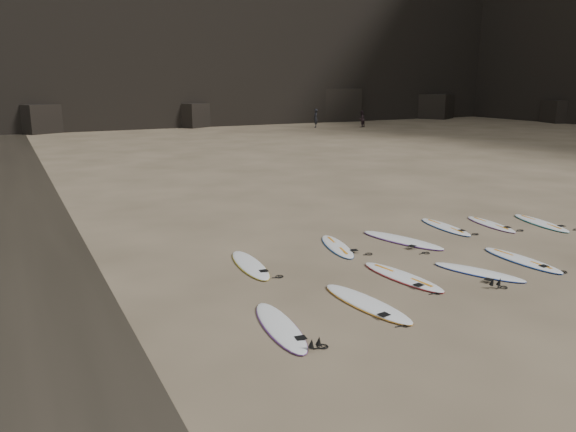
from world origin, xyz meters
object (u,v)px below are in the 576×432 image
Objects in this scene: surfboard_7 at (402,240)px; surfboard_4 at (522,260)px; surfboard_0 at (280,326)px; surfboard_8 at (445,227)px; surfboard_1 at (366,303)px; person_b at (362,119)px; surfboard_9 at (491,224)px; surfboard_5 at (250,264)px; surfboard_6 at (337,246)px; person_a at (316,118)px; surfboard_3 at (479,272)px; surfboard_2 at (402,276)px; surfboard_10 at (541,223)px.

surfboard_4 is at bearing -78.52° from surfboard_7.
surfboard_0 is 9.00m from surfboard_8.
person_b is at bearing 49.00° from surfboard_1.
surfboard_9 is at bearing -14.74° from surfboard_7.
surfboard_5 is 7.03m from surfboard_8.
surfboard_4 is 4.84m from surfboard_6.
surfboard_0 is 0.89× the size of surfboard_7.
surfboard_6 is 5.75m from surfboard_9.
person_b is (19.54, 33.50, 0.76)m from surfboard_8.
surfboard_0 is 6.82m from surfboard_7.
surfboard_1 is 44.67m from person_a.
surfboard_3 is 1.41× the size of person_b.
surfboard_8 reaches higher than surfboard_9.
surfboard_4 is 3.52m from surfboard_8.
person_b is at bearing 61.04° from surfboard_0.
surfboard_9 is at bearing 55.04° from surfboard_4.
surfboard_1 reaches higher than surfboard_0.
person_b reaches higher than surfboard_4.
surfboard_9 is (2.12, 3.08, -0.00)m from surfboard_4.
surfboard_2 is 7.55m from surfboard_10.
surfboard_6 is at bearing -2.85° from person_a.
person_b reaches higher than surfboard_10.
surfboard_5 is 43.25m from person_b.
surfboard_6 is 1.44× the size of person_b.
person_a is (15.90, 38.76, 0.85)m from surfboard_4.
surfboard_10 is at bearing 44.87° from person_b.
surfboard_5 is (0.93, 3.61, 0.00)m from surfboard_0.
surfboard_6 is 41.27m from person_b.
surfboard_7 is 1.52× the size of person_a.
surfboard_5 is (-1.19, 3.41, -0.00)m from surfboard_1.
surfboard_5 is at bearing -169.96° from surfboard_8.
surfboard_1 is 1.45× the size of person_a.
person_b is at bearing 34.95° from surfboard_3.
surfboard_10 is at bearing 1.45° from surfboard_3.
surfboard_0 is 3.98m from surfboard_2.
surfboard_1 is 5.29m from surfboard_4.
surfboard_9 is at bearing 29.22° from surfboard_0.
person_a is at bearing 75.84° from surfboard_9.
surfboard_9 is 0.90× the size of surfboard_10.
surfboard_10 is (10.14, -0.38, -0.00)m from surfboard_5.
surfboard_4 is 0.99× the size of surfboard_10.
person_b reaches higher than surfboard_3.
surfboard_10 is 1.37× the size of person_a.
surfboard_0 is 3.73m from surfboard_5.
surfboard_5 is at bearing -158.31° from surfboard_6.
surfboard_5 is 2.84m from surfboard_6.
surfboard_3 is at bearing 1.61° from person_a.
surfboard_5 is (-4.75, 3.02, 0.00)m from surfboard_3.
person_a is at bearing 46.20° from surfboard_7.
surfboard_1 reaches higher than surfboard_4.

